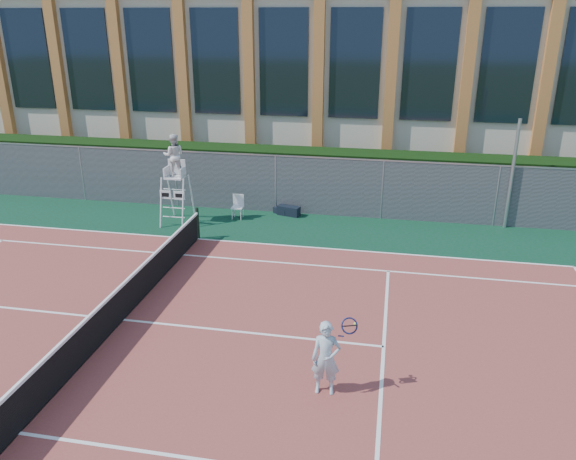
% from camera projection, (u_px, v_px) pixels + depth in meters
% --- Properties ---
extents(ground, '(120.00, 120.00, 0.00)m').
position_uv_depth(ground, '(123.00, 321.00, 13.93)').
color(ground, '#233814').
extents(apron, '(36.00, 20.00, 0.01)m').
position_uv_depth(apron, '(141.00, 302.00, 14.84)').
color(apron, '#0B321D').
rests_on(apron, ground).
extents(tennis_court, '(23.77, 10.97, 0.02)m').
position_uv_depth(tennis_court, '(123.00, 320.00, 13.92)').
color(tennis_court, brown).
rests_on(tennis_court, apron).
extents(tennis_net, '(0.10, 11.30, 1.10)m').
position_uv_depth(tennis_net, '(121.00, 302.00, 13.74)').
color(tennis_net, black).
rests_on(tennis_net, ground).
extents(fence, '(40.00, 0.06, 2.20)m').
position_uv_depth(fence, '(225.00, 182.00, 21.60)').
color(fence, '#595E60').
rests_on(fence, ground).
extents(hedge, '(40.00, 1.40, 2.20)m').
position_uv_depth(hedge, '(234.00, 174.00, 22.70)').
color(hedge, black).
rests_on(hedge, ground).
extents(building, '(45.00, 10.60, 8.22)m').
position_uv_depth(building, '(274.00, 76.00, 28.90)').
color(building, beige).
rests_on(building, ground).
extents(steel_pole, '(0.12, 0.12, 3.88)m').
position_uv_depth(steel_pole, '(512.00, 175.00, 19.37)').
color(steel_pole, '#9EA0A5').
rests_on(steel_pole, ground).
extents(umpire_chair, '(0.92, 1.41, 3.28)m').
position_uv_depth(umpire_chair, '(174.00, 158.00, 19.75)').
color(umpire_chair, white).
rests_on(umpire_chair, ground).
extents(plastic_chair, '(0.42, 0.42, 0.89)m').
position_uv_depth(plastic_chair, '(238.00, 204.00, 20.82)').
color(plastic_chair, silver).
rests_on(plastic_chair, apron).
extents(sports_bag_near, '(0.89, 0.54, 0.36)m').
position_uv_depth(sports_bag_near, '(289.00, 211.00, 21.20)').
color(sports_bag_near, black).
rests_on(sports_bag_near, apron).
extents(sports_bag_far, '(0.63, 0.51, 0.23)m').
position_uv_depth(sports_bag_far, '(281.00, 211.00, 21.37)').
color(sports_bag_far, black).
rests_on(sports_bag_far, apron).
extents(tennis_player, '(0.91, 0.63, 1.59)m').
position_uv_depth(tennis_player, '(326.00, 358.00, 10.99)').
color(tennis_player, '#A9BFCB').
rests_on(tennis_player, tennis_court).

